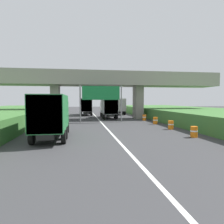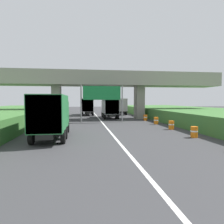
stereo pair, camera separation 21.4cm
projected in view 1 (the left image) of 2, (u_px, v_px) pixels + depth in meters
The scene contains 12 objects.
lane_centre_stripe at pixel (102, 124), 26.12m from camera, with size 0.20×93.01×0.01m, color white.
overpass_bridge at pixel (98, 84), 32.33m from camera, with size 40.00×4.80×7.62m.
overhead_highway_sign at pixel (101, 95), 27.48m from camera, with size 5.88×0.18×5.12m.
truck_silver at pixel (108, 107), 34.48m from camera, with size 2.44×7.30×3.44m.
truck_black at pixel (86, 106), 41.52m from camera, with size 2.44×7.30×3.44m.
truck_green at pixel (52, 114), 15.98m from camera, with size 2.44×7.30×3.44m.
truck_white at pixel (118, 106), 43.73m from camera, with size 2.44×7.30×3.44m.
car_red at pixel (112, 109), 50.33m from camera, with size 1.86×4.10×1.72m.
construction_barrel_2 at pixel (194, 132), 16.43m from camera, with size 0.57×0.57×0.90m.
construction_barrel_3 at pixel (171, 125), 21.01m from camera, with size 0.57×0.57×0.90m.
construction_barrel_4 at pixel (155, 121), 25.58m from camera, with size 0.57×0.57×0.90m.
construction_barrel_5 at pixel (144, 118), 30.15m from camera, with size 0.57×0.57×0.90m.
Camera 1 is at (-2.72, 0.62, 3.02)m, focal length 32.03 mm.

